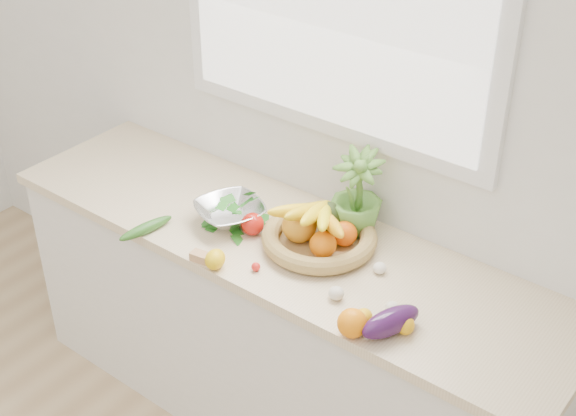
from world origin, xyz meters
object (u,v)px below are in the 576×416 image
Objects in this scene: eggplant at (391,322)px; cucumber at (146,228)px; apple at (253,224)px; colander_with_spinach at (230,209)px; potted_herb at (357,194)px; fruit_basket at (319,232)px.

cucumber is (-0.98, -0.08, -0.02)m from eggplant.
apple is 0.11m from colander_with_spinach.
potted_herb is 1.05× the size of colander_with_spinach.
eggplant reaches higher than cucumber.
colander_with_spinach is (-0.39, -0.24, -0.10)m from potted_herb.
potted_herb reaches higher than fruit_basket.
colander_with_spinach reaches higher than eggplant.
apple is 0.25× the size of potted_herb.
eggplant is 0.79m from colander_with_spinach.
cucumber is at bearing -175.30° from eggplant.
eggplant reaches higher than apple.
apple is 0.39m from potted_herb.
colander_with_spinach is at bearing -165.80° from fruit_basket.
eggplant is 0.63× the size of potted_herb.
colander_with_spinach reaches higher than cucumber.
apple is 0.39× the size of eggplant.
apple reaches higher than cucumber.
cucumber is 0.46× the size of fruit_basket.
eggplant is (0.67, -0.15, 0.00)m from apple.
eggplant is 0.50m from fruit_basket.
eggplant is at bearing -28.35° from fruit_basket.
fruit_basket is (-0.05, -0.15, -0.10)m from potted_herb.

